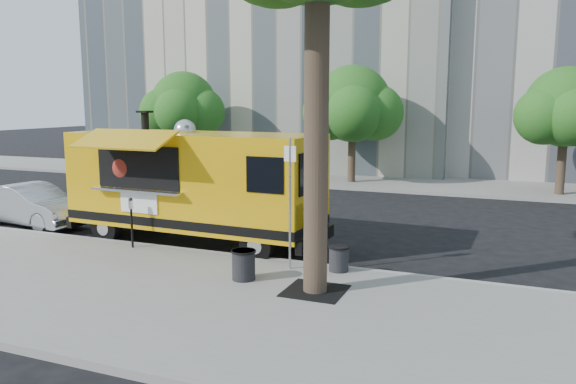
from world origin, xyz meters
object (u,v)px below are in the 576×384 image
Objects in this scene: sedan at (33,205)px; trash_bin_left at (244,264)px; food_truck at (193,183)px; parking_meter at (131,217)px; far_tree_b at (353,104)px; far_tree_a at (184,105)px; sign_post at (290,196)px; trash_bin_right at (339,258)px; far_tree_c at (566,107)px.

trash_bin_left is at bearing -99.19° from sedan.
sedan is at bearing -177.99° from food_truck.
trash_bin_left is (3.92, -1.31, -0.49)m from parking_meter.
far_tree_b is at bearing 97.12° from trash_bin_left.
sign_post is at bearing -50.17° from far_tree_a.
far_tree_a is 1.32× the size of sedan.
sign_post is 2.25× the size of parking_meter.
parking_meter is at bearing -120.32° from food_truck.
sign_post is 1.86m from trash_bin_left.
sign_post reaches higher than trash_bin_right.
far_tree_a is 12.67m from sedan.
far_tree_a is at bearing -179.68° from far_tree_c.
trash_bin_right is at bearing 38.35° from trash_bin_left.
food_truck is 1.85× the size of sedan.
far_tree_c is 16.95m from trash_bin_left.
far_tree_a reaches higher than trash_bin_right.
far_tree_c is at bearing 64.82° from trash_bin_left.
parking_meter is 5.67m from trash_bin_right.
far_tree_a is 1.79× the size of sign_post.
far_tree_b is 4.12× the size of parking_meter.
far_tree_a is at bearing 126.12° from trash_bin_left.
parking_meter is at bearing -98.46° from sedan.
far_tree_c is 1.29× the size of sedan.
sign_post is 9.81m from sedan.
far_tree_a is 18.86m from trash_bin_right.
far_tree_a is at bearing 132.91° from trash_bin_right.
trash_bin_left is at bearing -82.88° from far_tree_b.
trash_bin_right is at bearing 0.51° from parking_meter.
far_tree_c is at bearing -44.26° from sedan.
trash_bin_left is (-0.63, -1.11, -1.35)m from sign_post.
food_truck is (-3.59, 1.72, -0.12)m from sign_post.
far_tree_c is 17.82m from parking_meter.
far_tree_c reaches higher than food_truck.
parking_meter is (7.00, -13.65, -2.79)m from far_tree_a.
far_tree_a reaches higher than far_tree_c.
far_tree_b is 14.71m from sedan.
sedan is (-5.03, 1.53, -0.31)m from parking_meter.
far_tree_b is at bearing 178.09° from far_tree_c.
food_truck is at bearing 162.56° from trash_bin_right.
far_tree_b is 14.61m from sign_post.
sign_post is at bearing -167.11° from trash_bin_right.
far_tree_a is 18.81m from trash_bin_left.
food_truck is at bearing 154.37° from sign_post.
trash_bin_left is at bearing -18.52° from parking_meter.
parking_meter is at bearing 177.48° from sign_post.
trash_bin_left is at bearing -41.71° from food_truck.
far_tree_c is at bearing 51.34° from parking_meter.
trash_bin_left is (2.96, -2.83, -1.23)m from food_truck.
far_tree_b is at bearing 87.36° from food_truck.
far_tree_a is at bearing 129.83° from sign_post.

